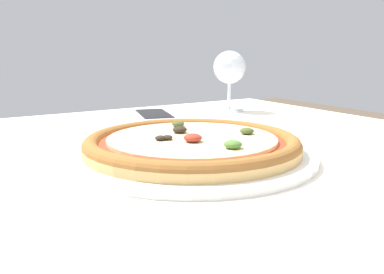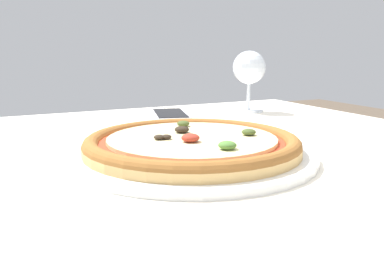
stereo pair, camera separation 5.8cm
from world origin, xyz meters
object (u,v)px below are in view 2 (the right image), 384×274
object	(u,v)px
dining_table	(68,233)
pizza_plate	(192,146)
wine_glass_far_left	(249,69)
cell_phone	(170,115)

from	to	relation	value
dining_table	pizza_plate	distance (m)	0.20
wine_glass_far_left	cell_phone	bearing A→B (deg)	-178.94
dining_table	pizza_plate	xyz separation A→B (m)	(0.17, -0.02, 0.10)
pizza_plate	cell_phone	distance (m)	0.34
pizza_plate	cell_phone	world-z (taller)	pizza_plate
pizza_plate	cell_phone	size ratio (longest dim) A/B	2.15
wine_glass_far_left	cell_phone	xyz separation A→B (m)	(-0.20, -0.00, -0.09)
pizza_plate	wine_glass_far_left	bearing A→B (deg)	47.03
pizza_plate	dining_table	bearing A→B (deg)	174.11
dining_table	cell_phone	world-z (taller)	cell_phone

